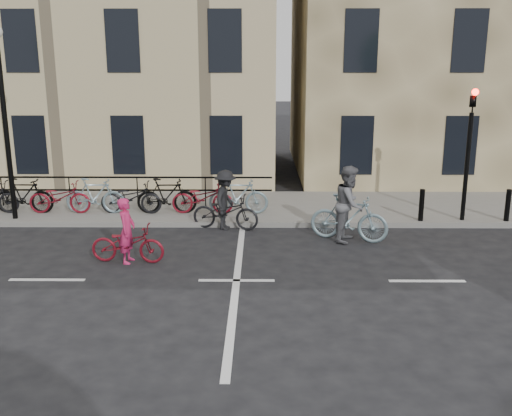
{
  "coord_description": "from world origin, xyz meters",
  "views": [
    {
      "loc": [
        0.51,
        -11.23,
        4.41
      ],
      "look_at": [
        0.39,
        1.89,
        1.1
      ],
      "focal_mm": 40.0,
      "sensor_mm": 36.0,
      "label": 1
    }
  ],
  "objects_px": {
    "lamp_post": "(3,99)",
    "cyclist_pink": "(127,240)",
    "cyclist_dark": "(225,206)",
    "cyclist_grey": "(349,211)",
    "traffic_light": "(470,138)"
  },
  "relations": [
    {
      "from": "cyclist_grey",
      "to": "cyclist_dark",
      "type": "distance_m",
      "value": 3.39
    },
    {
      "from": "lamp_post",
      "to": "cyclist_grey",
      "type": "bearing_deg",
      "value": -9.54
    },
    {
      "from": "lamp_post",
      "to": "cyclist_grey",
      "type": "height_order",
      "value": "lamp_post"
    },
    {
      "from": "cyclist_dark",
      "to": "cyclist_pink",
      "type": "bearing_deg",
      "value": 155.43
    },
    {
      "from": "traffic_light",
      "to": "cyclist_pink",
      "type": "distance_m",
      "value": 9.5
    },
    {
      "from": "lamp_post",
      "to": "cyclist_dark",
      "type": "distance_m",
      "value": 6.7
    },
    {
      "from": "lamp_post",
      "to": "cyclist_grey",
      "type": "xyz_separation_m",
      "value": [
        9.26,
        -1.56,
        -2.7
      ]
    },
    {
      "from": "traffic_light",
      "to": "cyclist_grey",
      "type": "xyz_separation_m",
      "value": [
        -3.44,
        -1.5,
        -1.66
      ]
    },
    {
      "from": "lamp_post",
      "to": "cyclist_dark",
      "type": "bearing_deg",
      "value": -4.88
    },
    {
      "from": "traffic_light",
      "to": "lamp_post",
      "type": "xyz_separation_m",
      "value": [
        -12.7,
        0.06,
        1.04
      ]
    },
    {
      "from": "lamp_post",
      "to": "cyclist_pink",
      "type": "distance_m",
      "value": 5.93
    },
    {
      "from": "traffic_light",
      "to": "cyclist_pink",
      "type": "relative_size",
      "value": 2.24
    },
    {
      "from": "traffic_light",
      "to": "lamp_post",
      "type": "distance_m",
      "value": 12.74
    },
    {
      "from": "cyclist_pink",
      "to": "cyclist_dark",
      "type": "xyz_separation_m",
      "value": [
        2.07,
        2.74,
        0.13
      ]
    },
    {
      "from": "cyclist_dark",
      "to": "cyclist_grey",
      "type": "bearing_deg",
      "value": -95.42
    }
  ]
}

